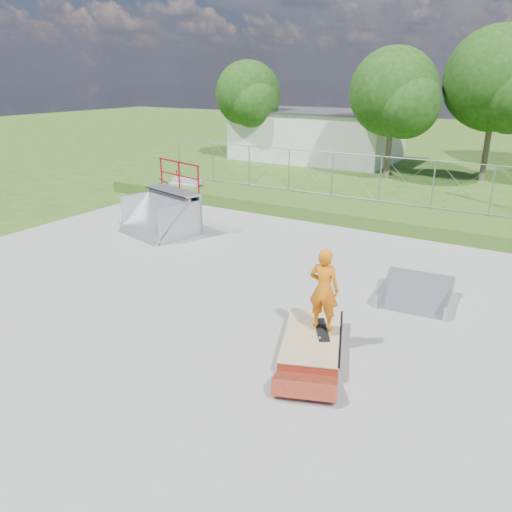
{
  "coord_description": "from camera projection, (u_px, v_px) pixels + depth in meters",
  "views": [
    {
      "loc": [
        5.82,
        -8.43,
        5.19
      ],
      "look_at": [
        -0.03,
        1.22,
        1.1
      ],
      "focal_mm": 35.0,
      "sensor_mm": 36.0,
      "label": 1
    }
  ],
  "objects": [
    {
      "name": "concrete_stairs",
      "position": [
        181.0,
        189.0,
        22.38
      ],
      "size": [
        1.5,
        1.6,
        0.8
      ],
      "primitive_type": null,
      "color": "gray",
      "rests_on": "ground"
    },
    {
      "name": "quarter_pipe",
      "position": [
        157.0,
        200.0,
        16.96
      ],
      "size": [
        2.86,
        2.6,
        2.4
      ],
      "primitive_type": null,
      "rotation": [
        0.0,
        0.0,
        -0.27
      ],
      "color": "#A9ADB1",
      "rests_on": "concrete_pad"
    },
    {
      "name": "utility_building_flat",
      "position": [
        316.0,
        136.0,
        32.46
      ],
      "size": [
        10.0,
        6.0,
        3.0
      ],
      "primitive_type": "cube",
      "color": "silver",
      "rests_on": "ground"
    },
    {
      "name": "tree_center",
      "position": [
        502.0,
        83.0,
        24.31
      ],
      "size": [
        5.44,
        5.12,
        7.6
      ],
      "color": "brown",
      "rests_on": "ground"
    },
    {
      "name": "chain_link_fence",
      "position": [
        380.0,
        179.0,
        19.35
      ],
      "size": [
        20.0,
        0.06,
        1.8
      ],
      "primitive_type": null,
      "color": "gray",
      "rests_on": "grass_berm"
    },
    {
      "name": "grass_berm",
      "position": [
        369.0,
        214.0,
        18.94
      ],
      "size": [
        24.0,
        3.0,
        0.5
      ],
      "primitive_type": "cube",
      "color": "#2F4F16",
      "rests_on": "ground"
    },
    {
      "name": "skateboard",
      "position": [
        322.0,
        330.0,
        9.99
      ],
      "size": [
        0.61,
        0.79,
        0.13
      ],
      "primitive_type": "cube",
      "rotation": [
        0.14,
        0.0,
        0.57
      ],
      "color": "black",
      "rests_on": "grind_box"
    },
    {
      "name": "ground",
      "position": [
        229.0,
        317.0,
        11.38
      ],
      "size": [
        120.0,
        120.0,
        0.0
      ],
      "primitive_type": "plane",
      "color": "#2F4F16",
      "rests_on": "ground"
    },
    {
      "name": "tree_left_near",
      "position": [
        397.0,
        96.0,
        25.14
      ],
      "size": [
        4.76,
        4.48,
        6.65
      ],
      "color": "brown",
      "rests_on": "ground"
    },
    {
      "name": "skater",
      "position": [
        324.0,
        292.0,
        9.71
      ],
      "size": [
        0.62,
        0.43,
        1.66
      ],
      "primitive_type": "imported",
      "rotation": [
        0.0,
        0.0,
        3.19
      ],
      "color": "#D6660D",
      "rests_on": "grind_box"
    },
    {
      "name": "grind_box",
      "position": [
        312.0,
        342.0,
        9.97
      ],
      "size": [
        1.85,
        2.55,
        0.34
      ],
      "rotation": [
        0.0,
        0.0,
        0.36
      ],
      "color": "maroon",
      "rests_on": "concrete_pad"
    },
    {
      "name": "tree_left_far",
      "position": [
        250.0,
        97.0,
        31.74
      ],
      "size": [
        4.42,
        4.16,
        6.18
      ],
      "color": "brown",
      "rests_on": "ground"
    },
    {
      "name": "concrete_pad",
      "position": [
        229.0,
        316.0,
        11.38
      ],
      "size": [
        20.0,
        16.0,
        0.04
      ],
      "primitive_type": "cube",
      "color": "gray",
      "rests_on": "ground"
    },
    {
      "name": "flat_bank_ramp",
      "position": [
        416.0,
        294.0,
        12.02
      ],
      "size": [
        1.75,
        1.84,
        0.49
      ],
      "primitive_type": null,
      "rotation": [
        0.0,
        0.0,
        0.09
      ],
      "color": "#A9ADB1",
      "rests_on": "concrete_pad"
    }
  ]
}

